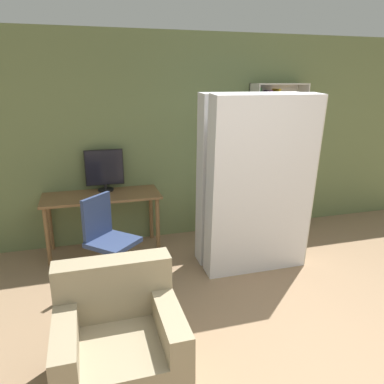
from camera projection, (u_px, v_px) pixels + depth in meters
The scene contains 8 objects.
wall_back at pixel (188, 138), 5.05m from camera, with size 8.00×0.06×2.70m.
desk at pixel (102, 202), 4.62m from camera, with size 1.42×0.59×0.75m.
monitor at pixel (104, 169), 4.70m from camera, with size 0.48×0.20×0.53m.
office_chair at pixel (110, 249), 3.93m from camera, with size 0.62×0.62×0.96m.
bookshelf at pixel (268, 161), 5.32m from camera, with size 0.75×0.29×2.06m.
mattress_near at pixel (262, 187), 4.04m from camera, with size 1.18×0.38×1.98m.
mattress_far at pixel (248, 180), 4.36m from camera, with size 1.18×0.34×1.98m.
armchair at pixel (119, 343), 2.64m from camera, with size 0.85×0.80×0.85m.
Camera 1 is at (-1.37, -1.58, 2.10)m, focal length 35.00 mm.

